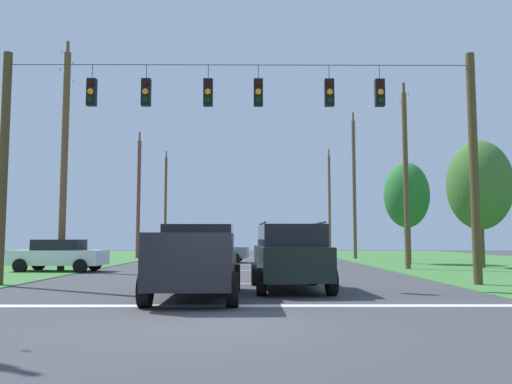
{
  "coord_description": "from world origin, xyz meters",
  "views": [
    {
      "loc": [
        0.63,
        -9.79,
        1.57
      ],
      "look_at": [
        0.76,
        10.64,
        3.39
      ],
      "focal_mm": 36.64,
      "sensor_mm": 36.0,
      "label": 1
    }
  ],
  "objects_px": {
    "utility_pole_far_left": "(64,155)",
    "distant_car_oncoming": "(215,250)",
    "pickup_truck": "(197,261)",
    "overhead_signal_span": "(238,148)",
    "utility_pole_distant_right": "(139,197)",
    "tree_roadside_far_right": "(479,185)",
    "utility_pole_mid_right": "(406,176)",
    "distant_car_crossing_white": "(59,255)",
    "utility_pole_far_right": "(354,185)",
    "suv_black": "(290,255)",
    "utility_pole_distant_left": "(166,203)",
    "utility_pole_near_left": "(329,202)",
    "tree_roadside_right": "(407,195)"
  },
  "relations": [
    {
      "from": "pickup_truck",
      "to": "overhead_signal_span",
      "type": "bearing_deg",
      "value": 74.45
    },
    {
      "from": "utility_pole_near_left",
      "to": "utility_pole_distant_right",
      "type": "xyz_separation_m",
      "value": [
        -17.42,
        -14.45,
        -0.59
      ]
    },
    {
      "from": "utility_pole_far_left",
      "to": "distant_car_oncoming",
      "type": "bearing_deg",
      "value": 52.98
    },
    {
      "from": "utility_pole_mid_right",
      "to": "utility_pole_far_right",
      "type": "relative_size",
      "value": 0.85
    },
    {
      "from": "suv_black",
      "to": "utility_pole_near_left",
      "type": "distance_m",
      "value": 40.79
    },
    {
      "from": "suv_black",
      "to": "distant_car_crossing_white",
      "type": "bearing_deg",
      "value": 139.49
    },
    {
      "from": "utility_pole_mid_right",
      "to": "tree_roadside_far_right",
      "type": "height_order",
      "value": "utility_pole_mid_right"
    },
    {
      "from": "utility_pole_far_left",
      "to": "tree_roadside_far_right",
      "type": "height_order",
      "value": "utility_pole_far_left"
    },
    {
      "from": "distant_car_oncoming",
      "to": "utility_pole_mid_right",
      "type": "relative_size",
      "value": 0.45
    },
    {
      "from": "utility_pole_distant_right",
      "to": "tree_roadside_far_right",
      "type": "bearing_deg",
      "value": -32.77
    },
    {
      "from": "overhead_signal_span",
      "to": "utility_pole_distant_right",
      "type": "xyz_separation_m",
      "value": [
        -8.65,
        23.96,
        0.23
      ]
    },
    {
      "from": "tree_roadside_right",
      "to": "utility_pole_near_left",
      "type": "bearing_deg",
      "value": 93.11
    },
    {
      "from": "utility_pole_distant_right",
      "to": "utility_pole_near_left",
      "type": "bearing_deg",
      "value": 39.66
    },
    {
      "from": "utility_pole_mid_right",
      "to": "utility_pole_far_right",
      "type": "xyz_separation_m",
      "value": [
        -0.04,
        13.49,
        0.94
      ]
    },
    {
      "from": "utility_pole_near_left",
      "to": "utility_pole_far_left",
      "type": "distance_m",
      "value": 35.38
    },
    {
      "from": "pickup_truck",
      "to": "utility_pole_distant_left",
      "type": "height_order",
      "value": "utility_pole_distant_left"
    },
    {
      "from": "distant_car_oncoming",
      "to": "utility_pole_far_left",
      "type": "distance_m",
      "value": 12.25
    },
    {
      "from": "utility_pole_mid_right",
      "to": "utility_pole_distant_right",
      "type": "distance_m",
      "value": 22.64
    },
    {
      "from": "utility_pole_far_left",
      "to": "pickup_truck",
      "type": "bearing_deg",
      "value": -55.51
    },
    {
      "from": "utility_pole_near_left",
      "to": "tree_roadside_right",
      "type": "relative_size",
      "value": 1.79
    },
    {
      "from": "utility_pole_far_right",
      "to": "utility_pole_near_left",
      "type": "xyz_separation_m",
      "value": [
        0.39,
        15.82,
        -0.24
      ]
    },
    {
      "from": "tree_roadside_far_right",
      "to": "suv_black",
      "type": "bearing_deg",
      "value": -133.42
    },
    {
      "from": "utility_pole_distant_left",
      "to": "utility_pole_distant_right",
      "type": "bearing_deg",
      "value": -89.08
    },
    {
      "from": "pickup_truck",
      "to": "utility_pole_near_left",
      "type": "xyz_separation_m",
      "value": [
        9.77,
        42.01,
        4.51
      ]
    },
    {
      "from": "distant_car_oncoming",
      "to": "tree_roadside_far_right",
      "type": "bearing_deg",
      "value": -23.67
    },
    {
      "from": "pickup_truck",
      "to": "utility_pole_distant_left",
      "type": "bearing_deg",
      "value": 100.66
    },
    {
      "from": "overhead_signal_span",
      "to": "utility_pole_far_right",
      "type": "relative_size",
      "value": 1.43
    },
    {
      "from": "pickup_truck",
      "to": "utility_pole_near_left",
      "type": "relative_size",
      "value": 0.48
    },
    {
      "from": "distant_car_crossing_white",
      "to": "utility_pole_far_right",
      "type": "xyz_separation_m",
      "value": [
        17.1,
        15.24,
        4.93
      ]
    },
    {
      "from": "pickup_truck",
      "to": "tree_roadside_far_right",
      "type": "distance_m",
      "value": 19.77
    },
    {
      "from": "distant_car_oncoming",
      "to": "utility_pole_distant_left",
      "type": "relative_size",
      "value": 0.4
    },
    {
      "from": "suv_black",
      "to": "utility_pole_distant_left",
      "type": "bearing_deg",
      "value": 104.81
    },
    {
      "from": "overhead_signal_span",
      "to": "utility_pole_distant_left",
      "type": "xyz_separation_m",
      "value": [
        -8.88,
        38.25,
        0.69
      ]
    },
    {
      "from": "utility_pole_far_left",
      "to": "tree_roadside_far_right",
      "type": "xyz_separation_m",
      "value": [
        21.46,
        2.54,
        -1.21
      ]
    },
    {
      "from": "pickup_truck",
      "to": "distant_car_oncoming",
      "type": "relative_size",
      "value": 1.23
    },
    {
      "from": "utility_pole_distant_right",
      "to": "tree_roadside_far_right",
      "type": "xyz_separation_m",
      "value": [
        21.37,
        -13.76,
        -0.46
      ]
    },
    {
      "from": "distant_car_crossing_white",
      "to": "utility_pole_far_right",
      "type": "height_order",
      "value": "utility_pole_far_right"
    },
    {
      "from": "distant_car_crossing_white",
      "to": "utility_pole_near_left",
      "type": "xyz_separation_m",
      "value": [
        17.5,
        31.07,
        4.69
      ]
    },
    {
      "from": "overhead_signal_span",
      "to": "utility_pole_distant_left",
      "type": "height_order",
      "value": "utility_pole_distant_left"
    },
    {
      "from": "pickup_truck",
      "to": "utility_pole_far_left",
      "type": "relative_size",
      "value": 0.48
    },
    {
      "from": "utility_pole_near_left",
      "to": "utility_pole_distant_left",
      "type": "height_order",
      "value": "utility_pole_near_left"
    },
    {
      "from": "utility_pole_distant_left",
      "to": "tree_roadside_far_right",
      "type": "height_order",
      "value": "utility_pole_distant_left"
    },
    {
      "from": "utility_pole_far_right",
      "to": "tree_roadside_right",
      "type": "relative_size",
      "value": 1.81
    },
    {
      "from": "utility_pole_mid_right",
      "to": "utility_pole_far_right",
      "type": "bearing_deg",
      "value": 90.18
    },
    {
      "from": "tree_roadside_far_right",
      "to": "utility_pole_far_left",
      "type": "bearing_deg",
      "value": -173.24
    },
    {
      "from": "pickup_truck",
      "to": "distant_car_oncoming",
      "type": "distance_m",
      "value": 20.27
    },
    {
      "from": "utility_pole_near_left",
      "to": "utility_pole_distant_right",
      "type": "bearing_deg",
      "value": -140.34
    },
    {
      "from": "distant_car_crossing_white",
      "to": "distant_car_oncoming",
      "type": "bearing_deg",
      "value": 54.01
    },
    {
      "from": "distant_car_crossing_white",
      "to": "utility_pole_near_left",
      "type": "bearing_deg",
      "value": 60.61
    },
    {
      "from": "distant_car_oncoming",
      "to": "tree_roadside_right",
      "type": "xyz_separation_m",
      "value": [
        12.04,
        -2.04,
        3.45
      ]
    }
  ]
}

